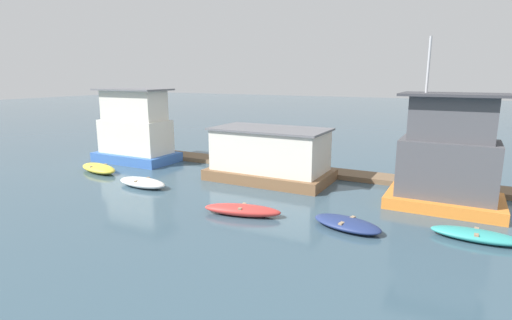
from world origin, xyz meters
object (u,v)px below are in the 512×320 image
at_px(dinghy_navy, 347,224).
at_px(mooring_post_near_left, 441,175).
at_px(dinghy_yellow, 99,168).
at_px(dinghy_teal, 476,235).
at_px(houseboat_orange, 448,159).
at_px(dinghy_white, 142,183).
at_px(mooring_post_far_left, 422,177).
at_px(houseboat_brown, 270,155).
at_px(dinghy_red, 242,210).
at_px(houseboat_blue, 135,130).

height_order(dinghy_navy, mooring_post_near_left, mooring_post_near_left).
relative_size(dinghy_yellow, dinghy_teal, 1.14).
height_order(houseboat_orange, dinghy_white, houseboat_orange).
relative_size(dinghy_navy, mooring_post_far_left, 1.97).
height_order(houseboat_brown, dinghy_red, houseboat_brown).
bearing_deg(dinghy_yellow, mooring_post_near_left, 14.44).
bearing_deg(dinghy_red, mooring_post_near_left, 45.95).
xyz_separation_m(mooring_post_near_left, mooring_post_far_left, (-0.94, 0.00, -0.22)).
bearing_deg(houseboat_orange, dinghy_navy, -123.76).
bearing_deg(houseboat_blue, dinghy_white, -43.64).
distance_m(dinghy_yellow, dinghy_navy, 17.46).
distance_m(dinghy_red, mooring_post_near_left, 11.26).
xyz_separation_m(dinghy_red, dinghy_teal, (9.49, 1.76, -0.04)).
bearing_deg(dinghy_red, mooring_post_far_left, 49.59).
height_order(dinghy_yellow, mooring_post_near_left, mooring_post_near_left).
distance_m(houseboat_blue, dinghy_navy, 18.75).
bearing_deg(mooring_post_far_left, dinghy_red, -130.41).
bearing_deg(houseboat_brown, dinghy_white, -139.70).
bearing_deg(houseboat_orange, dinghy_red, -144.78).
xyz_separation_m(dinghy_red, mooring_post_near_left, (7.81, 8.07, 0.80)).
distance_m(dinghy_white, dinghy_teal, 16.99).
distance_m(dinghy_teal, mooring_post_far_left, 6.86).
distance_m(dinghy_red, dinghy_navy, 4.75).
relative_size(houseboat_brown, houseboat_orange, 0.91).
relative_size(houseboat_orange, dinghy_navy, 2.47).
height_order(houseboat_brown, mooring_post_far_left, houseboat_brown).
distance_m(dinghy_white, dinghy_navy, 12.23).
xyz_separation_m(houseboat_orange, dinghy_teal, (1.38, -3.97, -2.15)).
relative_size(houseboat_orange, mooring_post_near_left, 3.85).
bearing_deg(mooring_post_near_left, dinghy_white, -156.65).
bearing_deg(dinghy_white, mooring_post_far_left, 24.69).
height_order(houseboat_blue, dinghy_white, houseboat_blue).
distance_m(houseboat_blue, houseboat_brown, 11.27).
xyz_separation_m(houseboat_orange, mooring_post_far_left, (-1.24, 2.34, -1.53)).
height_order(houseboat_blue, mooring_post_far_left, houseboat_blue).
height_order(dinghy_teal, mooring_post_far_left, mooring_post_far_left).
xyz_separation_m(houseboat_blue, dinghy_red, (12.92, -6.65, -2.13)).
bearing_deg(mooring_post_near_left, houseboat_blue, -176.07).
relative_size(houseboat_blue, dinghy_red, 1.60).
height_order(dinghy_yellow, mooring_post_far_left, mooring_post_far_left).
bearing_deg(mooring_post_far_left, houseboat_orange, -62.10).
height_order(dinghy_white, dinghy_red, dinghy_white).
distance_m(houseboat_orange, dinghy_navy, 6.50).
distance_m(houseboat_brown, dinghy_navy, 8.71).
xyz_separation_m(dinghy_yellow, dinghy_teal, (22.11, -1.05, -0.06)).
bearing_deg(dinghy_red, dinghy_navy, 7.63).
distance_m(houseboat_brown, houseboat_orange, 9.86).
xyz_separation_m(dinghy_teal, mooring_post_far_left, (-2.62, 6.31, 0.63)).
xyz_separation_m(houseboat_orange, dinghy_yellow, (-20.73, -2.92, -2.09)).
xyz_separation_m(houseboat_brown, dinghy_white, (-5.81, -4.92, -1.27)).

